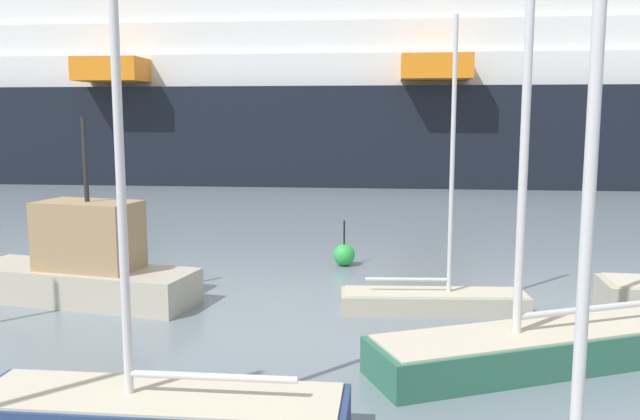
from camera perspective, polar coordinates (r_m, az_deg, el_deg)
sailboat_1 at (r=10.92m, az=-13.68°, el=-16.35°), size 5.92×2.03×9.12m
sailboat_5 at (r=14.10m, az=18.36°, el=-10.35°), size 7.18×3.97×12.22m
sailboat_6 at (r=17.31m, az=9.77°, el=-7.40°), size 4.73×1.21×7.38m
fishing_boat_0 at (r=18.91m, az=-19.62°, el=-4.52°), size 6.59×3.46×4.94m
channel_buoy_1 at (r=22.22m, az=2.08°, el=-3.86°), size 0.73×0.73×1.53m
cruise_ship at (r=55.62m, az=-2.79°, el=9.56°), size 129.38×28.04×20.41m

